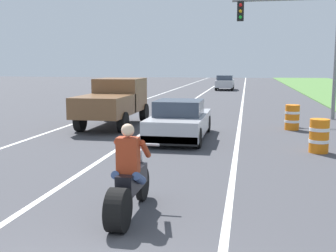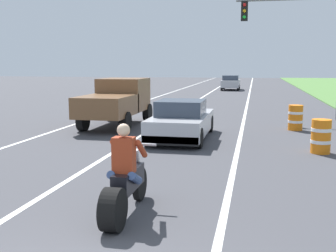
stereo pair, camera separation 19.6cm
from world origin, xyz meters
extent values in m
cube|color=white|center=(-5.40, 20.00, 0.00)|extent=(0.14, 120.00, 0.01)
cube|color=white|center=(1.80, 20.00, 0.00)|extent=(0.14, 120.00, 0.01)
cube|color=white|center=(-1.80, 20.00, 0.00)|extent=(0.14, 120.00, 0.01)
cylinder|color=black|center=(0.15, 2.47, 0.35)|extent=(0.28, 0.69, 0.69)
cylinder|color=black|center=(0.15, 4.02, 0.31)|extent=(0.12, 0.63, 0.63)
cube|color=black|center=(0.15, 3.30, 0.61)|extent=(0.28, 1.10, 0.36)
cylinder|color=#B2B2B7|center=(0.15, 3.94, 0.68)|extent=(0.08, 0.36, 0.73)
cylinder|color=#A5A5AA|center=(0.15, 3.92, 1.11)|extent=(0.70, 0.05, 0.05)
cube|color=#993319|center=(0.15, 3.07, 1.09)|extent=(0.36, 0.24, 0.60)
sphere|color=beige|center=(0.15, 3.07, 1.51)|extent=(0.22, 0.22, 0.22)
cylinder|color=#384C7A|center=(-0.03, 3.10, 0.69)|extent=(0.14, 0.47, 0.32)
cylinder|color=#993319|center=(-0.07, 3.37, 1.14)|extent=(0.10, 0.51, 0.40)
cylinder|color=#384C7A|center=(0.33, 3.10, 0.69)|extent=(0.14, 0.47, 0.32)
cylinder|color=#993319|center=(0.37, 3.37, 1.14)|extent=(0.10, 0.51, 0.40)
cube|color=#B7B7BC|center=(-0.21, 10.83, 0.53)|extent=(1.80, 4.30, 0.64)
cube|color=#333D4C|center=(-0.21, 10.63, 1.11)|extent=(1.56, 1.70, 0.52)
cube|color=black|center=(-0.21, 8.78, 0.29)|extent=(1.76, 0.20, 0.28)
cylinder|color=black|center=(-1.01, 12.43, 0.32)|extent=(0.24, 0.64, 0.64)
cylinder|color=black|center=(0.59, 12.43, 0.32)|extent=(0.24, 0.64, 0.64)
cylinder|color=black|center=(-1.01, 9.23, 0.32)|extent=(0.24, 0.64, 0.64)
cylinder|color=black|center=(0.59, 9.23, 0.32)|extent=(0.24, 0.64, 0.64)
cube|color=brown|center=(-3.42, 14.21, 1.28)|extent=(1.90, 2.10, 1.40)
cube|color=#333D4C|center=(-3.42, 14.56, 1.67)|extent=(1.67, 0.29, 0.57)
cube|color=brown|center=(-3.42, 11.96, 0.98)|extent=(1.90, 2.70, 0.80)
cylinder|color=black|center=(-4.29, 15.01, 0.40)|extent=(0.28, 0.80, 0.80)
cylinder|color=black|center=(-2.55, 15.01, 0.40)|extent=(0.28, 0.80, 0.80)
cylinder|color=black|center=(-4.29, 11.66, 0.40)|extent=(0.28, 0.80, 0.80)
cylinder|color=black|center=(-2.55, 11.66, 0.40)|extent=(0.28, 0.80, 0.80)
cube|color=black|center=(1.67, 17.30, 5.10)|extent=(0.32, 0.24, 0.90)
sphere|color=red|center=(1.67, 17.16, 5.38)|extent=(0.16, 0.16, 0.16)
sphere|color=orange|center=(1.67, 17.16, 5.10)|extent=(0.16, 0.16, 0.16)
sphere|color=green|center=(1.67, 17.16, 4.82)|extent=(0.16, 0.16, 0.16)
cylinder|color=orange|center=(4.20, 9.23, 0.50)|extent=(0.56, 0.56, 1.00)
cylinder|color=white|center=(4.20, 9.23, 0.70)|extent=(0.58, 0.58, 0.10)
cylinder|color=white|center=(4.20, 9.23, 0.35)|extent=(0.58, 0.58, 0.10)
cylinder|color=orange|center=(3.87, 13.59, 0.50)|extent=(0.56, 0.56, 1.00)
cylinder|color=white|center=(3.87, 13.59, 0.70)|extent=(0.58, 0.58, 0.10)
cylinder|color=white|center=(3.87, 13.59, 0.35)|extent=(0.58, 0.58, 0.10)
cube|color=#B2B2B7|center=(-0.17, 39.74, 0.65)|extent=(1.76, 4.00, 0.70)
cube|color=#333D4C|center=(-0.17, 39.54, 1.25)|extent=(1.56, 2.00, 0.50)
cylinder|color=black|center=(-0.97, 41.14, 0.30)|extent=(0.20, 0.60, 0.60)
cylinder|color=black|center=(0.63, 41.14, 0.30)|extent=(0.20, 0.60, 0.60)
cylinder|color=black|center=(-0.97, 38.34, 0.30)|extent=(0.20, 0.60, 0.60)
cylinder|color=black|center=(0.63, 38.34, 0.30)|extent=(0.20, 0.60, 0.60)
camera|label=1|loc=(2.07, -3.48, 2.58)|focal=44.50mm
camera|label=2|loc=(2.26, -3.44, 2.58)|focal=44.50mm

